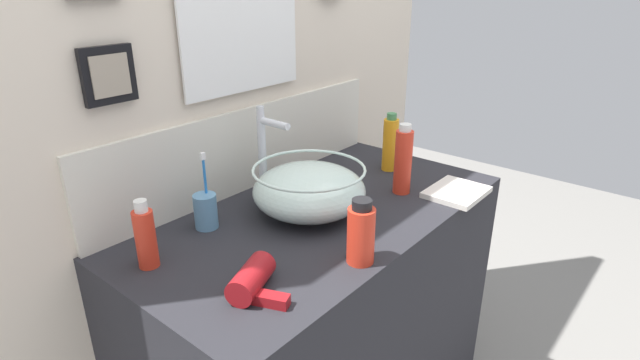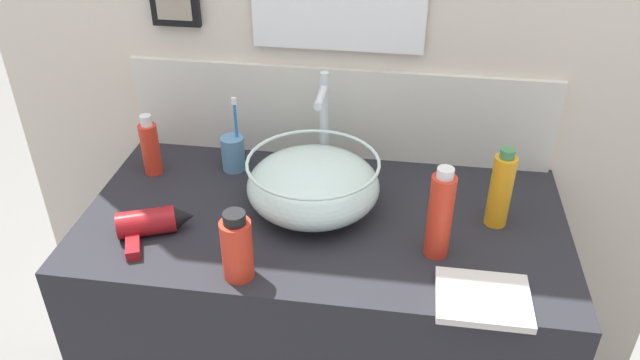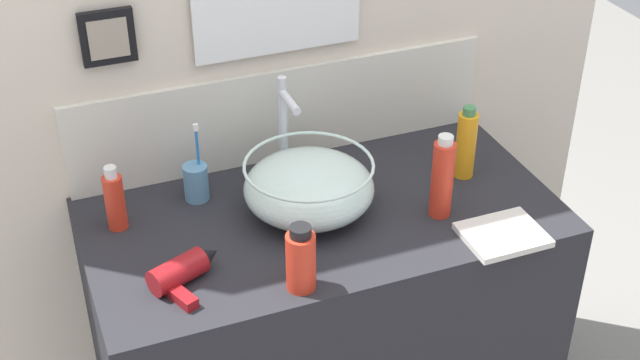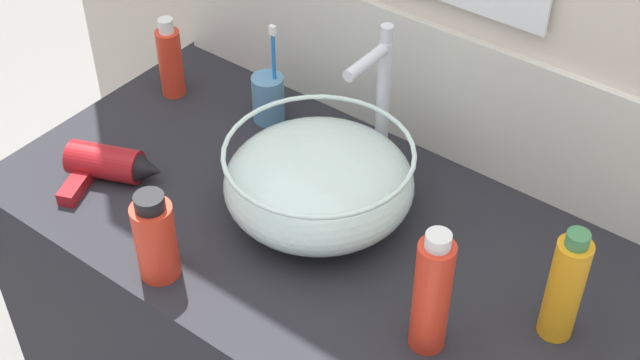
{
  "view_description": "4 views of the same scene",
  "coord_description": "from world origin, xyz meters",
  "px_view_note": "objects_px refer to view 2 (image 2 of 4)",
  "views": [
    {
      "loc": [
        -0.97,
        -0.8,
        1.52
      ],
      "look_at": [
        -0.01,
        0.0,
        0.99
      ],
      "focal_mm": 28.0,
      "sensor_mm": 36.0,
      "label": 1
    },
    {
      "loc": [
        0.17,
        -1.18,
        1.76
      ],
      "look_at": [
        -0.01,
        0.0,
        0.99
      ],
      "focal_mm": 35.0,
      "sensor_mm": 36.0,
      "label": 2
    },
    {
      "loc": [
        -0.64,
        -1.63,
        2.13
      ],
      "look_at": [
        -0.01,
        0.0,
        0.99
      ],
      "focal_mm": 50.0,
      "sensor_mm": 36.0,
      "label": 3
    },
    {
      "loc": [
        0.64,
        -0.85,
        1.91
      ],
      "look_at": [
        -0.01,
        0.0,
        0.99
      ],
      "focal_mm": 50.0,
      "sensor_mm": 36.0,
      "label": 4
    }
  ],
  "objects_px": {
    "shampoo_bottle": "(237,247)",
    "soap_dispenser": "(440,215)",
    "toothbrush_cup": "(233,153)",
    "lotion_bottle": "(150,147)",
    "glass_bowl_sink": "(313,185)",
    "faucet": "(324,119)",
    "hand_towel": "(483,299)",
    "hair_drier": "(152,223)",
    "spray_bottle": "(501,190)"
  },
  "relations": [
    {
      "from": "soap_dispenser",
      "to": "faucet",
      "type": "bearing_deg",
      "value": 134.77
    },
    {
      "from": "hair_drier",
      "to": "hand_towel",
      "type": "distance_m",
      "value": 0.73
    },
    {
      "from": "glass_bowl_sink",
      "to": "toothbrush_cup",
      "type": "xyz_separation_m",
      "value": [
        -0.24,
        0.15,
        -0.02
      ]
    },
    {
      "from": "faucet",
      "to": "lotion_bottle",
      "type": "xyz_separation_m",
      "value": [
        -0.44,
        -0.06,
        -0.08
      ]
    },
    {
      "from": "toothbrush_cup",
      "to": "shampoo_bottle",
      "type": "distance_m",
      "value": 0.43
    },
    {
      "from": "toothbrush_cup",
      "to": "soap_dispenser",
      "type": "distance_m",
      "value": 0.6
    },
    {
      "from": "soap_dispenser",
      "to": "lotion_bottle",
      "type": "bearing_deg",
      "value": 162.62
    },
    {
      "from": "soap_dispenser",
      "to": "hand_towel",
      "type": "xyz_separation_m",
      "value": [
        0.09,
        -0.14,
        -0.09
      ]
    },
    {
      "from": "faucet",
      "to": "shampoo_bottle",
      "type": "distance_m",
      "value": 0.45
    },
    {
      "from": "glass_bowl_sink",
      "to": "faucet",
      "type": "bearing_deg",
      "value": 90.0
    },
    {
      "from": "spray_bottle",
      "to": "toothbrush_cup",
      "type": "bearing_deg",
      "value": 167.69
    },
    {
      "from": "faucet",
      "to": "soap_dispenser",
      "type": "distance_m",
      "value": 0.41
    },
    {
      "from": "glass_bowl_sink",
      "to": "faucet",
      "type": "relative_size",
      "value": 1.13
    },
    {
      "from": "toothbrush_cup",
      "to": "hand_towel",
      "type": "relative_size",
      "value": 1.11
    },
    {
      "from": "toothbrush_cup",
      "to": "lotion_bottle",
      "type": "xyz_separation_m",
      "value": [
        -0.2,
        -0.05,
        0.03
      ]
    },
    {
      "from": "hair_drier",
      "to": "lotion_bottle",
      "type": "height_order",
      "value": "lotion_bottle"
    },
    {
      "from": "spray_bottle",
      "to": "lotion_bottle",
      "type": "bearing_deg",
      "value": 173.65
    },
    {
      "from": "toothbrush_cup",
      "to": "soap_dispenser",
      "type": "relative_size",
      "value": 0.94
    },
    {
      "from": "spray_bottle",
      "to": "hand_towel",
      "type": "bearing_deg",
      "value": -99.61
    },
    {
      "from": "toothbrush_cup",
      "to": "lotion_bottle",
      "type": "bearing_deg",
      "value": -166.75
    },
    {
      "from": "spray_bottle",
      "to": "lotion_bottle",
      "type": "distance_m",
      "value": 0.87
    },
    {
      "from": "hair_drier",
      "to": "spray_bottle",
      "type": "xyz_separation_m",
      "value": [
        0.77,
        0.16,
        0.06
      ]
    },
    {
      "from": "hair_drier",
      "to": "lotion_bottle",
      "type": "xyz_separation_m",
      "value": [
        -0.1,
        0.25,
        0.05
      ]
    },
    {
      "from": "glass_bowl_sink",
      "to": "lotion_bottle",
      "type": "relative_size",
      "value": 1.88
    },
    {
      "from": "glass_bowl_sink",
      "to": "hand_towel",
      "type": "xyz_separation_m",
      "value": [
        0.38,
        -0.26,
        -0.06
      ]
    },
    {
      "from": "shampoo_bottle",
      "to": "hand_towel",
      "type": "bearing_deg",
      "value": -0.6
    },
    {
      "from": "toothbrush_cup",
      "to": "hand_towel",
      "type": "xyz_separation_m",
      "value": [
        0.62,
        -0.42,
        -0.04
      ]
    },
    {
      "from": "shampoo_bottle",
      "to": "lotion_bottle",
      "type": "bearing_deg",
      "value": 131.92
    },
    {
      "from": "hair_drier",
      "to": "lotion_bottle",
      "type": "bearing_deg",
      "value": 110.87
    },
    {
      "from": "hair_drier",
      "to": "toothbrush_cup",
      "type": "relative_size",
      "value": 0.88
    },
    {
      "from": "hand_towel",
      "to": "hair_drier",
      "type": "bearing_deg",
      "value": 171.06
    },
    {
      "from": "hair_drier",
      "to": "soap_dispenser",
      "type": "distance_m",
      "value": 0.64
    },
    {
      "from": "shampoo_bottle",
      "to": "soap_dispenser",
      "type": "bearing_deg",
      "value": 18.32
    },
    {
      "from": "spray_bottle",
      "to": "hand_towel",
      "type": "xyz_separation_m",
      "value": [
        -0.05,
        -0.27,
        -0.08
      ]
    },
    {
      "from": "hair_drier",
      "to": "spray_bottle",
      "type": "relative_size",
      "value": 0.91
    },
    {
      "from": "glass_bowl_sink",
      "to": "hair_drier",
      "type": "bearing_deg",
      "value": -156.79
    },
    {
      "from": "soap_dispenser",
      "to": "shampoo_bottle",
      "type": "bearing_deg",
      "value": -161.68
    },
    {
      "from": "faucet",
      "to": "hand_towel",
      "type": "bearing_deg",
      "value": -48.51
    },
    {
      "from": "lotion_bottle",
      "to": "hand_towel",
      "type": "relative_size",
      "value": 0.9
    },
    {
      "from": "toothbrush_cup",
      "to": "lotion_bottle",
      "type": "distance_m",
      "value": 0.21
    },
    {
      "from": "soap_dispenser",
      "to": "hand_towel",
      "type": "bearing_deg",
      "value": -56.61
    },
    {
      "from": "soap_dispenser",
      "to": "lotion_bottle",
      "type": "relative_size",
      "value": 1.31
    },
    {
      "from": "soap_dispenser",
      "to": "lotion_bottle",
      "type": "xyz_separation_m",
      "value": [
        -0.73,
        0.23,
        -0.03
      ]
    },
    {
      "from": "lotion_bottle",
      "to": "hand_towel",
      "type": "xyz_separation_m",
      "value": [
        0.82,
        -0.37,
        -0.07
      ]
    },
    {
      "from": "shampoo_bottle",
      "to": "spray_bottle",
      "type": "xyz_separation_m",
      "value": [
        0.54,
        0.27,
        0.02
      ]
    },
    {
      "from": "shampoo_bottle",
      "to": "soap_dispenser",
      "type": "relative_size",
      "value": 0.73
    },
    {
      "from": "shampoo_bottle",
      "to": "hand_towel",
      "type": "xyz_separation_m",
      "value": [
        0.5,
        -0.01,
        -0.07
      ]
    },
    {
      "from": "soap_dispenser",
      "to": "lotion_bottle",
      "type": "distance_m",
      "value": 0.76
    },
    {
      "from": "faucet",
      "to": "shampoo_bottle",
      "type": "xyz_separation_m",
      "value": [
        -0.12,
        -0.43,
        -0.08
      ]
    },
    {
      "from": "faucet",
      "to": "soap_dispenser",
      "type": "xyz_separation_m",
      "value": [
        0.29,
        -0.29,
        -0.06
      ]
    }
  ]
}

